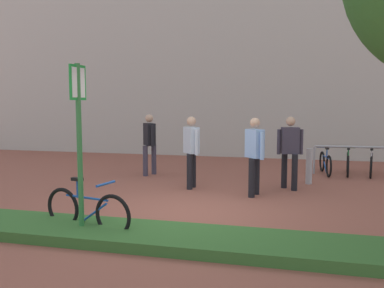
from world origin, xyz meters
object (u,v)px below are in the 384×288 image
object	(u,v)px
person_suited_navy	(149,141)
bike_at_sign	(87,210)
person_suited_dark	(290,148)
bollard_steel	(309,166)
parking_sign_post	(79,125)
person_shirt_white	(191,147)
person_casual_tan	(255,152)
bike_rack_cluster	(383,164)

from	to	relation	value
person_suited_navy	bike_at_sign	bearing A→B (deg)	-81.54
bike_at_sign	person_suited_dark	size ratio (longest dim) A/B	0.96
bollard_steel	parking_sign_post	bearing A→B (deg)	-125.91
person_suited_navy	bollard_steel	bearing A→B (deg)	-2.98
bollard_steel	person_shirt_white	size ratio (longest dim) A/B	0.52
parking_sign_post	person_suited_dark	size ratio (longest dim) A/B	1.52
person_suited_dark	bike_at_sign	bearing A→B (deg)	-127.82
parking_sign_post	bike_at_sign	size ratio (longest dim) A/B	1.59
bike_at_sign	person_casual_tan	size ratio (longest dim) A/B	0.96
person_suited_dark	person_suited_navy	bearing A→B (deg)	165.66
parking_sign_post	person_casual_tan	world-z (taller)	parking_sign_post
person_suited_dark	person_casual_tan	xyz separation A→B (m)	(-0.75, -0.88, 0.00)
parking_sign_post	person_suited_navy	world-z (taller)	parking_sign_post
bollard_steel	person_suited_navy	bearing A→B (deg)	177.02
person_suited_navy	person_casual_tan	world-z (taller)	same
person_suited_dark	person_casual_tan	world-z (taller)	same
bike_at_sign	bollard_steel	xyz separation A→B (m)	(3.58, 4.75, 0.10)
bike_rack_cluster	person_shirt_white	xyz separation A→B (m)	(-4.82, -2.83, 0.64)
person_shirt_white	bike_rack_cluster	bearing A→B (deg)	30.42
person_suited_dark	person_casual_tan	bearing A→B (deg)	-130.38
bike_rack_cluster	parking_sign_post	bearing A→B (deg)	-130.64
bike_at_sign	person_suited_navy	bearing A→B (deg)	98.46
bike_rack_cluster	person_shirt_white	distance (m)	5.63
parking_sign_post	person_suited_dark	bearing A→B (deg)	53.51
bollard_steel	person_suited_dark	bearing A→B (deg)	-122.55
person_suited_dark	person_casual_tan	distance (m)	1.16
person_suited_dark	person_casual_tan	size ratio (longest dim) A/B	1.00
bike_rack_cluster	person_suited_navy	xyz separation A→B (m)	(-6.39, -1.41, 0.64)
parking_sign_post	bike_rack_cluster	size ratio (longest dim) A/B	0.70
bike_rack_cluster	bike_at_sign	bearing A→B (deg)	-131.50
bike_at_sign	bollard_steel	bearing A→B (deg)	52.97
bike_rack_cluster	bollard_steel	distance (m)	2.63
bike_rack_cluster	person_shirt_white	size ratio (longest dim) A/B	2.18
bike_rack_cluster	person_casual_tan	bearing A→B (deg)	-135.23
person_suited_navy	person_casual_tan	xyz separation A→B (m)	(3.09, -1.86, 0.00)
person_suited_navy	person_shirt_white	bearing A→B (deg)	-42.33
person_suited_navy	bike_rack_cluster	bearing A→B (deg)	12.41
person_shirt_white	bike_at_sign	bearing A→B (deg)	-103.08
bollard_steel	person_shirt_white	distance (m)	3.06
parking_sign_post	person_suited_dark	distance (m)	5.25
bike_at_sign	bike_rack_cluster	size ratio (longest dim) A/B	0.44
bike_at_sign	person_shirt_white	size ratio (longest dim) A/B	0.96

